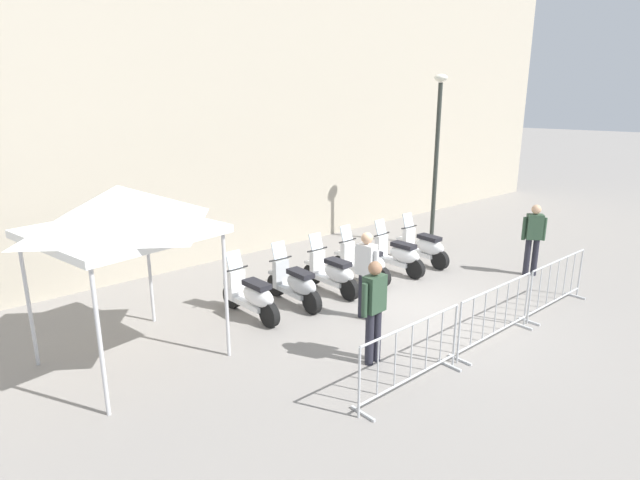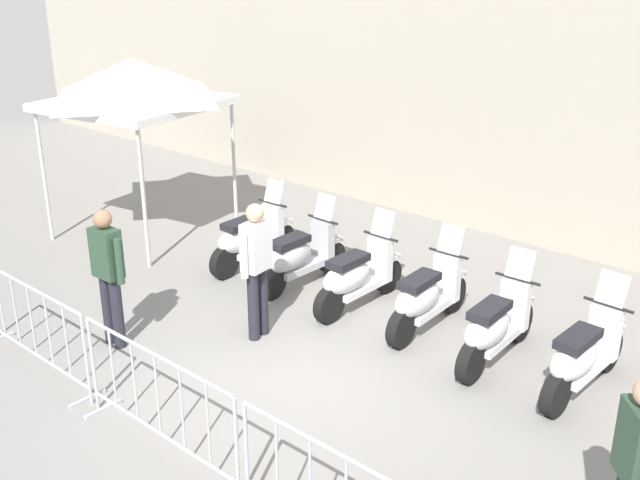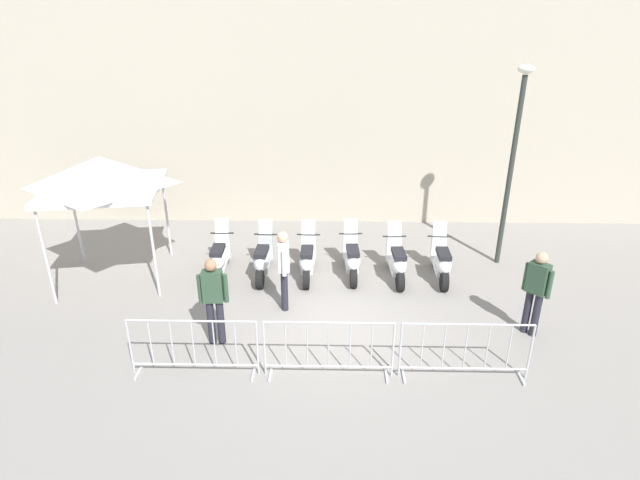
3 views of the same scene
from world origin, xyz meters
name	(u,v)px [view 2 (image 2 of 3)]	position (x,y,z in m)	size (l,w,h in m)	color
ground_plane	(287,377)	(0.00, 0.00, 0.00)	(120.00, 120.00, 0.00)	gray
motorcycle_0	(250,239)	(-2.23, 2.34, 0.45)	(0.61, 1.72, 1.24)	black
motorcycle_1	(298,257)	(-1.22, 2.11, 0.45)	(0.68, 1.71, 1.24)	black
motorcycle_2	(356,277)	(-0.19, 1.94, 0.45)	(0.66, 1.72, 1.24)	black
motorcycle_3	(426,297)	(0.85, 1.84, 0.45)	(0.60, 1.72, 1.24)	black
motorcycle_4	(495,327)	(1.84, 1.53, 0.45)	(0.60, 1.72, 1.24)	black
motorcycle_5	(582,357)	(2.86, 1.37, 0.45)	(0.69, 1.71, 1.24)	black
barrier_segment_0	(33,328)	(-2.53, -1.33, 0.53)	(2.16, 0.77, 1.07)	#B2B5B7
barrier_segment_1	(158,403)	(-0.29, -1.72, 0.53)	(2.16, 0.77, 1.07)	#B2B5B7
officer_near_row_end	(635,468)	(3.75, -1.02, 0.98)	(0.38, 0.48, 1.73)	#23232D
officer_mid_plaza	(108,270)	(-2.21, -0.45, 0.98)	(0.55, 0.26, 1.73)	#23232D
officer_by_barriers	(257,263)	(-0.84, 0.63, 0.98)	(0.23, 0.55, 1.73)	#23232D
canopy_tent	(134,83)	(-4.62, 2.62, 2.51)	(2.40, 2.40, 2.91)	silver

